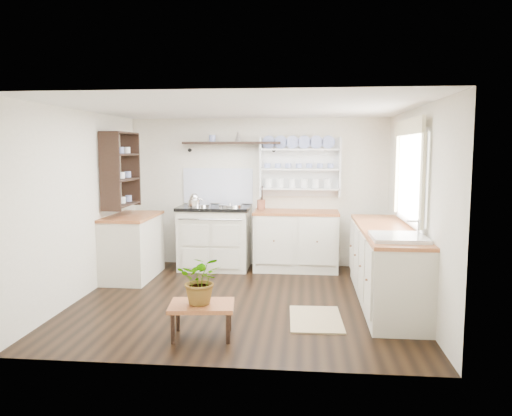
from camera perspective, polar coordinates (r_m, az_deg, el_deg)
The scene contains 19 objects.
floor at distance 6.18m, azimuth -1.43°, elevation -10.44°, with size 4.00×3.80×0.01m, color black.
wall_back at distance 7.82m, azimuth 0.27°, elevation 1.79°, with size 4.00×0.02×2.30m, color beige.
wall_right at distance 6.03m, azimuth 17.75°, elevation -0.02°, with size 0.02×3.80×2.30m, color beige.
wall_left at distance 6.50m, azimuth -19.24°, elevation 0.40°, with size 0.02×3.80×2.30m, color beige.
ceiling at distance 5.92m, azimuth -1.50°, elevation 11.33°, with size 4.00×3.80×0.01m, color white.
window at distance 6.13m, azimuth 17.13°, elevation 4.00°, with size 0.08×1.55×1.22m.
aga_cooker at distance 7.67m, azimuth -4.74°, elevation -3.30°, with size 1.08×0.75×1.00m.
back_cabinets at distance 7.58m, azimuth 4.58°, elevation -3.65°, with size 1.27×0.63×0.90m.
right_cabinets at distance 6.19m, azimuth 14.59°, elevation -6.23°, with size 0.62×2.43×0.90m.
belfast_sink at distance 5.40m, azimuth 15.93°, elevation -4.48°, with size 0.55×0.60×0.45m.
left_cabinets at distance 7.31m, azimuth -13.92°, elevation -4.22°, with size 0.62×1.13×0.90m.
plate_rack at distance 7.73m, azimuth 5.06°, elevation 4.72°, with size 1.20×0.22×0.90m.
high_shelf at distance 7.72m, azimuth -2.80°, elevation 7.36°, with size 1.50×0.29×0.16m.
left_shelving at distance 7.24m, azimuth -15.21°, elevation 4.33°, with size 0.28×0.80×1.05m, color black.
kettle at distance 7.53m, azimuth -7.04°, elevation 0.75°, with size 0.19×0.19×0.23m, color silver, non-canonical shape.
utensil_crock at distance 7.61m, azimuth 0.59°, elevation 0.40°, with size 0.13×0.13×0.15m, color brown.
center_table at distance 4.97m, azimuth -6.21°, elevation -11.31°, with size 0.66×0.51×0.34m.
potted_plant at distance 4.89m, azimuth -6.26°, elevation -8.13°, with size 0.43×0.37×0.48m, color #3F7233.
floor_rug at distance 5.53m, azimuth 6.84°, elevation -12.49°, with size 0.55×0.85×0.02m, color olive.
Camera 1 is at (0.74, -5.86, 1.83)m, focal length 35.00 mm.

